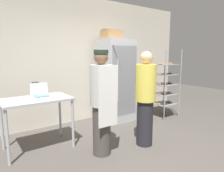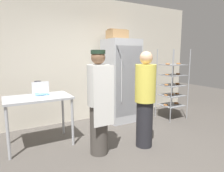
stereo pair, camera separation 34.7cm
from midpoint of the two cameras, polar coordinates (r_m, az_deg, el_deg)
ground_plane at (r=3.28m, az=10.69°, el=-19.74°), size 14.00×14.00×0.00m
back_wall at (r=4.76m, az=-6.30°, el=7.38°), size 6.40×0.12×2.86m
refrigerator at (r=4.70m, az=4.74°, el=1.52°), size 0.74×0.70×1.90m
baking_rack at (r=5.11m, az=18.69°, el=0.22°), size 0.58×0.52×1.68m
prep_counter at (r=3.55m, az=-17.76°, el=-4.60°), size 1.07×0.67×0.86m
donut_box at (r=3.41m, az=-16.71°, el=-2.49°), size 0.28×0.21×0.26m
blender_pitcher at (r=3.65m, az=-17.85°, el=-0.82°), size 0.14×0.14×0.25m
cardboard_storage_box at (r=4.68m, az=3.68°, el=14.48°), size 0.42×0.34×0.22m
person_baker at (r=3.07m, az=-0.58°, el=-4.48°), size 0.35×0.36×1.63m
person_customer at (r=3.41m, az=12.32°, el=-3.73°), size 0.34×0.34×1.62m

